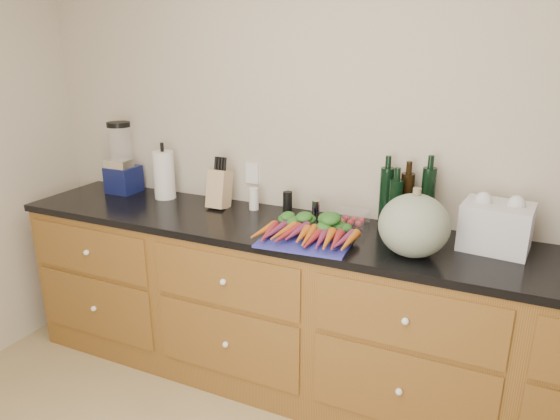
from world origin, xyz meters
The scene contains 15 objects.
wall_back centered at (0.00, 1.62, 1.30)m, with size 4.10×0.05×2.60m, color #C0B59F.
cabinets centered at (0.00, 1.30, 0.45)m, with size 3.60×0.64×0.90m.
countertop centered at (0.00, 1.30, 0.92)m, with size 3.64×0.62×0.04m, color black.
cutting_board centered at (-0.07, 1.14, 0.95)m, with size 0.43×0.33×0.01m, color #282B95.
carrots centered at (-0.07, 1.18, 0.98)m, with size 0.48×0.33×0.06m.
squash centered at (0.42, 1.19, 1.08)m, with size 0.31×0.31×0.28m, color slate.
blender_appliance centered at (-1.46, 1.46, 1.14)m, with size 0.18×0.18×0.45m.
paper_towel centered at (-1.14, 1.46, 1.09)m, with size 0.13×0.13×0.29m, color silver.
knife_block centered at (-0.74, 1.44, 1.05)m, with size 0.11×0.11×0.22m, color tan.
grinder_salt centered at (-0.53, 1.48, 1.00)m, with size 0.05×0.05×0.13m, color silver.
grinder_pepper centered at (-0.32, 1.48, 1.01)m, with size 0.05×0.05×0.13m, color black.
canister_chrome centered at (-0.15, 1.48, 0.99)m, with size 0.04×0.04×0.10m, color silver.
tomato_box centered at (0.06, 1.47, 0.98)m, with size 0.16×0.13×0.07m, color white.
bottles centered at (0.31, 1.51, 1.09)m, with size 0.28×0.14×0.33m.
grocery_bag centered at (0.75, 1.42, 1.05)m, with size 0.30×0.24×0.22m, color white, non-canonical shape.
Camera 1 is at (0.74, -0.95, 1.83)m, focal length 32.00 mm.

